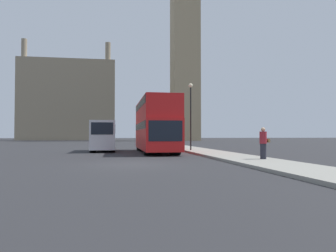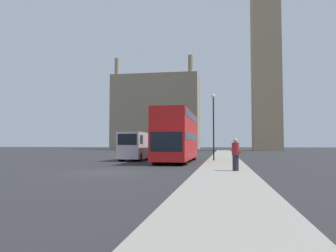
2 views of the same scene
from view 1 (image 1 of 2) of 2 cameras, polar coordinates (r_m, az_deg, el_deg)
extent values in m
plane|color=#28282B|center=(16.34, -6.33, -6.63)|extent=(300.00, 300.00, 0.00)
cube|color=gray|center=(17.87, 15.04, -5.91)|extent=(2.97, 120.00, 0.15)
cube|color=tan|center=(88.37, 2.97, 12.81)|extent=(6.84, 6.84, 46.86)
cube|color=gray|center=(101.67, -16.84, 4.15)|extent=(26.82, 12.62, 23.00)
cylinder|color=gray|center=(101.04, -23.77, 12.33)|extent=(1.51, 1.51, 5.06)
cylinder|color=gray|center=(97.93, -10.42, 12.67)|extent=(1.51, 1.51, 5.06)
cube|color=red|center=(27.15, -2.18, -1.59)|extent=(2.60, 10.91, 2.32)
cube|color=red|center=(27.23, -2.18, 2.64)|extent=(2.60, 10.69, 1.70)
cube|color=black|center=(27.16, -2.18, -0.04)|extent=(2.64, 10.48, 0.55)
cube|color=black|center=(27.27, -2.18, 3.63)|extent=(2.64, 10.26, 0.55)
cube|color=black|center=(21.74, -0.42, -0.85)|extent=(2.29, 0.03, 1.39)
cylinder|color=black|center=(23.27, -3.33, -3.88)|extent=(0.73, 1.02, 1.02)
cylinder|color=black|center=(23.54, 1.22, -3.86)|extent=(0.73, 1.02, 1.02)
cylinder|color=black|center=(30.88, -4.77, -3.31)|extent=(0.73, 1.02, 1.02)
cylinder|color=black|center=(31.08, -1.33, -3.31)|extent=(0.73, 1.02, 1.02)
cube|color=silver|center=(29.41, -11.18, -1.57)|extent=(2.04, 5.78, 2.43)
cube|color=black|center=(26.52, -11.39, -0.41)|extent=(1.74, 0.02, 0.97)
cube|color=black|center=(27.54, -11.31, -0.46)|extent=(2.07, 1.04, 0.78)
cylinder|color=black|center=(27.51, -12.93, -3.72)|extent=(0.51, 0.80, 0.80)
cylinder|color=black|center=(27.45, -9.74, -3.74)|extent=(0.51, 0.80, 0.80)
cylinder|color=black|center=(31.43, -12.46, -3.45)|extent=(0.51, 0.80, 0.80)
cylinder|color=black|center=(31.38, -9.67, -3.47)|extent=(0.51, 0.80, 0.80)
cylinder|color=#23232D|center=(18.40, 16.25, -4.26)|extent=(0.32, 0.32, 0.83)
cylinder|color=maroon|center=(18.38, 16.23, -1.95)|extent=(0.38, 0.38, 0.65)
sphere|color=tan|center=(18.38, 16.22, -0.58)|extent=(0.22, 0.22, 0.22)
cube|color=olive|center=(18.51, 17.05, -2.45)|extent=(0.12, 0.24, 0.20)
cylinder|color=black|center=(28.27, 3.98, 1.27)|extent=(0.12, 0.12, 5.40)
sphere|color=beige|center=(28.56, 3.97, 7.06)|extent=(0.36, 0.36, 0.36)
camera|label=2|loc=(7.34, 89.16, 0.86)|focal=35.00mm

